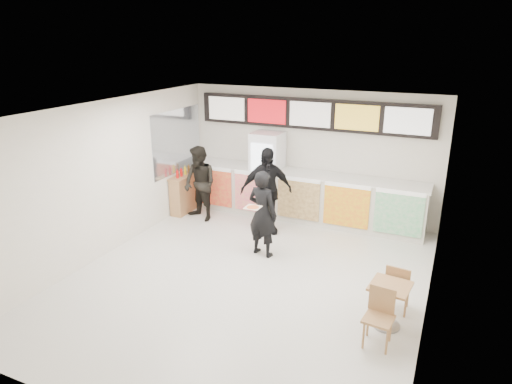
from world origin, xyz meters
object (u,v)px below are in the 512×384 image
Objects in this scene: customer_main at (263,214)px; condiment_ledge at (184,194)px; customer_mid at (266,191)px; customer_left at (200,184)px; service_counter at (303,196)px; drinks_fridge at (267,174)px; cafe_table at (389,298)px.

customer_main is 3.02m from condiment_ledge.
customer_left is at bearing 143.99° from customer_mid.
customer_main is at bearing -8.48° from customer_left.
customer_left reaches higher than customer_main.
service_counter is 1.22m from customer_mid.
drinks_fridge is 1.16× the size of customer_main.
condiment_ledge is (-2.31, 0.30, -0.48)m from customer_mid.
customer_left is (-2.20, -0.98, 0.31)m from service_counter.
customer_left is at bearing -16.27° from customer_main.
service_counter is 2.92m from condiment_ledge.
service_counter is at bearing -82.10° from customer_main.
customer_main is at bearing -104.62° from customer_mid.
service_counter is 3.21× the size of customer_main.
customer_main is (-0.14, -2.08, 0.29)m from service_counter.
customer_mid reaches higher than cafe_table.
drinks_fridge is 1.14m from customer_mid.
customer_left is at bearing 158.36° from cafe_table.
drinks_fridge is at bearing 22.10° from condiment_ledge.
condiment_ledge is at bearing 159.20° from cafe_table.
customer_mid is at bearing -115.92° from service_counter.
customer_mid is at bearing 147.26° from cafe_table.
cafe_table is at bearing -54.62° from service_counter.
condiment_ledge is at bearing 178.93° from customer_left.
drinks_fridge is 1.38× the size of cafe_table.
customer_main is 3.03m from cafe_table.
drinks_fridge is at bearing -57.50° from customer_main.
drinks_fridge is at bearing 57.94° from customer_left.
cafe_table is at bearing 163.35° from customer_main.
cafe_table is (3.43, -3.54, -0.52)m from drinks_fridge.
customer_mid reaches higher than customer_left.
customer_left is 1.21× the size of cafe_table.
drinks_fridge reaches higher than condiment_ledge.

